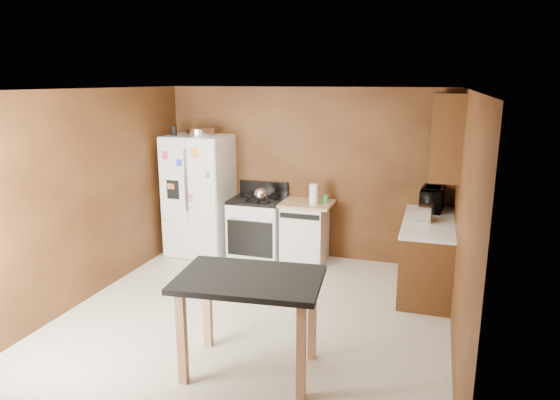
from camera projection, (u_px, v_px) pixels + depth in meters
The scene contains 18 objects.
floor at pixel (253, 319), 5.56m from camera, with size 4.50×4.50×0.00m, color silver.
ceiling at pixel (250, 90), 4.97m from camera, with size 4.50×4.50×0.00m, color white.
wall_back at pixel (305, 173), 7.35m from camera, with size 4.20×4.20×0.00m, color brown.
wall_front at pixel (126, 296), 3.18m from camera, with size 4.20×4.20×0.00m, color brown.
wall_left at pixel (85, 197), 5.88m from camera, with size 4.50×4.50×0.00m, color brown.
wall_right at pixel (462, 228), 4.65m from camera, with size 4.50×4.50×0.00m, color brown.
roasting_pan at pixel (201, 132), 7.34m from camera, with size 0.41×0.41×0.10m, color silver.
pen_cup at pixel (174, 131), 7.32m from camera, with size 0.09×0.09×0.13m, color black.
kettle at pixel (260, 194), 7.14m from camera, with size 0.19×0.19×0.19m, color silver.
paper_towel at pixel (314, 194), 6.97m from camera, with size 0.12×0.12×0.29m, color white.
green_canister at pixel (325, 199), 7.12m from camera, with size 0.09×0.09×0.10m, color #3FA656.
toaster at pixel (426, 213), 6.15m from camera, with size 0.17×0.27×0.20m, color silver.
microwave at pixel (432, 200), 6.64m from camera, with size 0.51×0.34×0.28m, color black.
refrigerator at pixel (199, 195), 7.53m from camera, with size 0.90×0.80×1.80m.
gas_range at pixel (258, 227), 7.42m from camera, with size 0.76×0.68×1.10m.
dishwasher at pixel (305, 231), 7.24m from camera, with size 0.78×0.63×0.89m.
right_cabinets at pixel (433, 220), 6.18m from camera, with size 0.63×1.58×2.45m.
island at pixel (250, 291), 4.41m from camera, with size 1.35×0.97×0.91m.
Camera 1 is at (1.83, -4.77, 2.59)m, focal length 32.00 mm.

